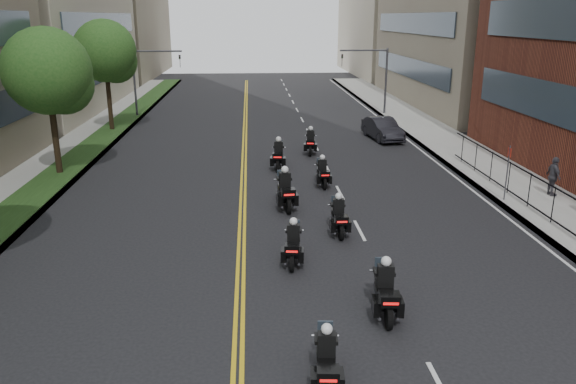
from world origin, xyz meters
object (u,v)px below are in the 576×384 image
object	(u,v)px
pedestrian_c	(553,176)
motorcycle_2	(326,363)
motorcycle_3	(385,293)
motorcycle_4	(293,246)
parked_sedan	(383,129)
motorcycle_6	(285,192)
motorcycle_8	(278,156)
motorcycle_7	(323,174)
motorcycle_5	(339,218)
motorcycle_9	(311,143)

from	to	relation	value
pedestrian_c	motorcycle_2	bearing A→B (deg)	136.28
motorcycle_3	pedestrian_c	distance (m)	14.28
motorcycle_4	parked_sedan	size ratio (longest dim) A/B	0.48
motorcycle_6	parked_sedan	distance (m)	15.94
motorcycle_8	motorcycle_7	bearing A→B (deg)	-53.91
motorcycle_6	pedestrian_c	world-z (taller)	pedestrian_c
motorcycle_4	motorcycle_8	bearing A→B (deg)	96.61
motorcycle_5	motorcycle_6	bearing A→B (deg)	121.07
pedestrian_c	parked_sedan	bearing A→B (deg)	19.12
motorcycle_5	pedestrian_c	bearing A→B (deg)	19.91
motorcycle_3	motorcycle_9	distance (m)	19.63
motorcycle_2	parked_sedan	world-z (taller)	motorcycle_2
motorcycle_6	parked_sedan	size ratio (longest dim) A/B	0.56
motorcycle_7	motorcycle_8	world-z (taller)	motorcycle_8
motorcycle_5	motorcycle_9	size ratio (longest dim) A/B	0.95
motorcycle_3	motorcycle_5	size ratio (longest dim) A/B	1.07
motorcycle_4	motorcycle_6	bearing A→B (deg)	96.27
motorcycle_8	pedestrian_c	distance (m)	13.84
motorcycle_5	motorcycle_7	distance (m)	6.45
motorcycle_4	parked_sedan	bearing A→B (deg)	76.11
motorcycle_2	motorcycle_7	world-z (taller)	motorcycle_7
motorcycle_3	motorcycle_9	world-z (taller)	motorcycle_3
motorcycle_9	parked_sedan	distance (m)	6.62
motorcycle_5	motorcycle_8	distance (m)	10.08
motorcycle_2	motorcycle_4	bearing A→B (deg)	96.84
motorcycle_2	motorcycle_6	size ratio (longest dim) A/B	0.83
motorcycle_5	motorcycle_8	xyz separation A→B (m)	(-1.83, 9.91, 0.07)
motorcycle_2	pedestrian_c	world-z (taller)	pedestrian_c
motorcycle_4	parked_sedan	distance (m)	21.25
motorcycle_4	motorcycle_8	size ratio (longest dim) A/B	0.90
motorcycle_2	motorcycle_5	bearing A→B (deg)	84.44
motorcycle_7	pedestrian_c	xyz separation A→B (m)	(10.35, -2.74, 0.45)
motorcycle_8	parked_sedan	distance (m)	10.47
motorcycle_7	motorcycle_8	distance (m)	4.01
motorcycle_8	motorcycle_6	bearing A→B (deg)	-84.42
motorcycle_5	motorcycle_8	size ratio (longest dim) A/B	0.91
motorcycle_3	pedestrian_c	xyz separation A→B (m)	(10.19, 10.00, 0.38)
motorcycle_5	parked_sedan	distance (m)	18.12
motorcycle_6	motorcycle_9	size ratio (longest dim) A/B	1.11
parked_sedan	pedestrian_c	xyz separation A→B (m)	(4.85, -13.50, 0.32)
motorcycle_5	motorcycle_9	bearing A→B (deg)	89.17
motorcycle_3	motorcycle_6	distance (m)	9.71
motorcycle_7	motorcycle_8	bearing A→B (deg)	118.54
motorcycle_3	pedestrian_c	world-z (taller)	pedestrian_c
motorcycle_8	pedestrian_c	size ratio (longest dim) A/B	1.32
motorcycle_3	parked_sedan	size ratio (longest dim) A/B	0.52
motorcycle_5	parked_sedan	size ratio (longest dim) A/B	0.49
motorcycle_3	parked_sedan	bearing A→B (deg)	82.03
motorcycle_8	parked_sedan	xyz separation A→B (m)	(7.52, 7.29, 0.04)
motorcycle_8	motorcycle_9	distance (m)	4.04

